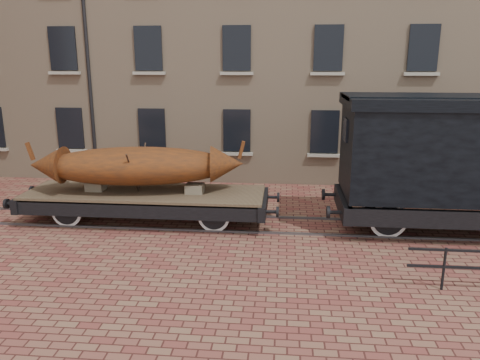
{
  "coord_description": "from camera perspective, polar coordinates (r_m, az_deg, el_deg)",
  "views": [
    {
      "loc": [
        -0.59,
        -13.7,
        5.02
      ],
      "look_at": [
        -1.95,
        0.5,
        1.3
      ],
      "focal_mm": 35.0,
      "sensor_mm": 36.0,
      "label": 1
    }
  ],
  "objects": [
    {
      "name": "warehouse_cream",
      "position": [
        24.04,
        14.84,
        18.88
      ],
      "size": [
        40.0,
        10.19,
        14.0
      ],
      "color": "tan",
      "rests_on": "ground"
    },
    {
      "name": "iron_boat",
      "position": [
        14.77,
        -12.4,
        1.72
      ],
      "size": [
        6.63,
        2.53,
        1.59
      ],
      "color": "brown",
      "rests_on": "flatcar_wagon"
    },
    {
      "name": "goods_van",
      "position": [
        14.85,
        25.71,
        3.49
      ],
      "size": [
        7.79,
        2.84,
        4.03
      ],
      "color": "black",
      "rests_on": "ground"
    },
    {
      "name": "ground",
      "position": [
        14.6,
        7.48,
        -5.62
      ],
      "size": [
        90.0,
        90.0,
        0.0
      ],
      "primitive_type": "plane",
      "color": "brown"
    },
    {
      "name": "flatcar_wagon",
      "position": [
        14.97,
        -11.46,
        -2.11
      ],
      "size": [
        8.38,
        2.27,
        1.27
      ],
      "color": "brown",
      "rests_on": "ground"
    },
    {
      "name": "rail_track",
      "position": [
        14.59,
        7.48,
        -5.51
      ],
      "size": [
        30.0,
        1.52,
        0.06
      ],
      "color": "#59595E",
      "rests_on": "ground"
    }
  ]
}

